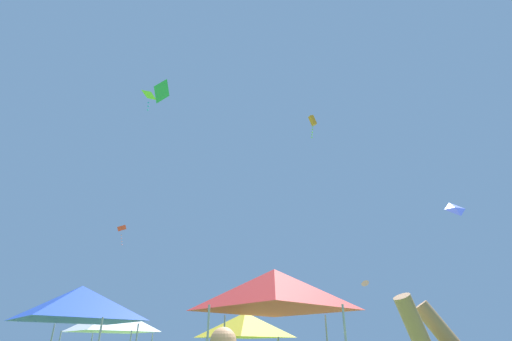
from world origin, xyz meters
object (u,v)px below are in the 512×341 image
kite_pink_delta (365,283)px  canopy_tent_yellow (245,325)px  canopy_tent_red (275,289)px  kite_green_diamond (161,92)px  kite_red_diamond (122,229)px  kite_lime_diamond (149,95)px  canopy_tent_white (113,319)px  canopy_tent_blue (79,303)px  kite_orange_box (313,121)px  kite_blue_diamond (455,208)px

kite_pink_delta → canopy_tent_yellow: bearing=-116.5°
canopy_tent_red → kite_pink_delta: bearing=70.3°
kite_green_diamond → kite_red_diamond: size_ratio=0.74×
canopy_tent_yellow → kite_green_diamond: 19.64m
canopy_tent_red → kite_lime_diamond: size_ratio=1.79×
kite_lime_diamond → canopy_tent_white: bearing=-68.4°
canopy_tent_yellow → kite_green_diamond: bearing=132.7°
canopy_tent_blue → kite_orange_box: 25.53m
canopy_tent_white → kite_lime_diamond: bearing=111.6°
kite_green_diamond → kite_orange_box: size_ratio=0.63×
canopy_tent_blue → kite_pink_delta: size_ratio=4.21×
kite_orange_box → canopy_tent_yellow: bearing=-109.8°
canopy_tent_yellow → kite_pink_delta: (8.68, 17.42, 4.09)m
canopy_tent_yellow → canopy_tent_blue: size_ratio=0.83×
canopy_tent_yellow → kite_orange_box: 22.71m
kite_red_diamond → kite_orange_box: kite_orange_box is taller
kite_lime_diamond → kite_orange_box: (13.85, 3.34, -0.73)m
kite_orange_box → canopy_tent_red: bearing=-102.4°
kite_red_diamond → kite_pink_delta: bearing=-4.9°
kite_green_diamond → kite_orange_box: bearing=26.0°
canopy_tent_white → kite_orange_box: (10.45, 11.93, 17.22)m
canopy_tent_blue → kite_green_diamond: (-2.24, 10.44, 16.12)m
canopy_tent_red → kite_blue_diamond: 12.93m
kite_orange_box → kite_blue_diamond: bearing=-61.3°
canopy_tent_yellow → kite_red_diamond: (-13.31, 19.32, 9.55)m
kite_orange_box → kite_blue_diamond: size_ratio=2.55×
kite_pink_delta → kite_orange_box: size_ratio=0.37×
canopy_tent_white → kite_red_diamond: bearing=113.7°
canopy_tent_red → canopy_tent_blue: size_ratio=1.07×
canopy_tent_yellow → kite_green_diamond: kite_green_diamond is taller
kite_lime_diamond → kite_orange_box: kite_lime_diamond is taller
canopy_tent_red → kite_lime_diamond: kite_lime_diamond is taller
kite_red_diamond → kite_pink_delta: (22.00, -1.90, -5.47)m
canopy_tent_white → canopy_tent_blue: bearing=-81.1°
kite_pink_delta → kite_blue_diamond: bearing=-83.2°
kite_orange_box → canopy_tent_blue: bearing=-120.9°
kite_lime_diamond → kite_green_diamond: kite_lime_diamond is taller
canopy_tent_blue → canopy_tent_white: bearing=98.9°
canopy_tent_white → canopy_tent_blue: 4.43m
kite_green_diamond → kite_red_diamond: bearing=118.1°
canopy_tent_yellow → canopy_tent_red: bearing=-74.8°
canopy_tent_white → kite_green_diamond: 17.46m
canopy_tent_white → kite_pink_delta: size_ratio=3.94×
canopy_tent_blue → kite_orange_box: size_ratio=1.57×
canopy_tent_yellow → canopy_tent_blue: bearing=-150.7°
canopy_tent_yellow → kite_lime_diamond: bearing=131.2°
canopy_tent_red → kite_lime_diamond: (-10.01, 14.14, 17.58)m
canopy_tent_yellow → kite_red_diamond: kite_red_diamond is taller
canopy_tent_red → kite_red_diamond: kite_red_diamond is taller
canopy_tent_blue → canopy_tent_red: bearing=-11.2°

